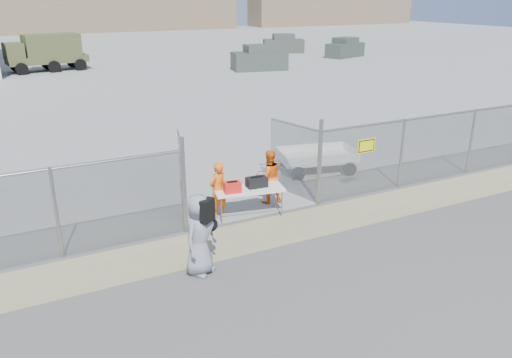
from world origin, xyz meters
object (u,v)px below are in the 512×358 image
folding_table (249,202)px  security_worker_left (218,190)px  visitor (200,235)px  utility_trailer (317,159)px  security_worker_right (269,177)px

folding_table → security_worker_left: (-0.78, 0.31, 0.38)m
folding_table → security_worker_left: 0.92m
visitor → utility_trailer: (5.92, 4.54, -0.51)m
security_worker_right → visitor: bearing=49.4°
folding_table → security_worker_right: security_worker_right is taller
security_worker_left → utility_trailer: 4.92m
visitor → security_worker_left: bearing=24.3°
visitor → utility_trailer: 7.48m
security_worker_left → security_worker_right: size_ratio=0.98×
security_worker_left → utility_trailer: (4.47, 2.02, -0.38)m
folding_table → security_worker_right: bearing=43.5°
security_worker_left → visitor: 2.92m
folding_table → security_worker_left: bearing=169.1°
folding_table → utility_trailer: (3.69, 2.32, 0.01)m
visitor → security_worker_right: bearing=6.1°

